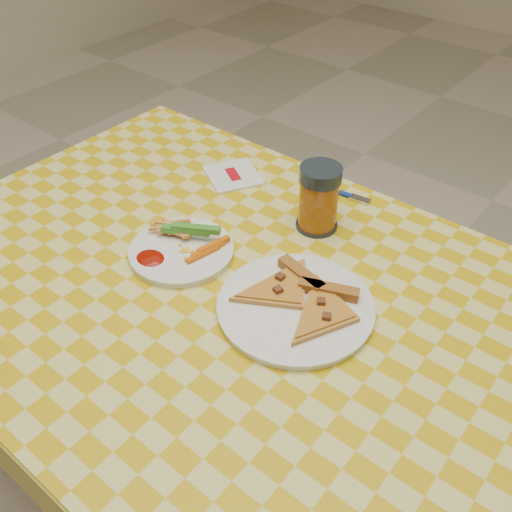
# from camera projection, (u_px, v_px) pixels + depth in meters

# --- Properties ---
(ground) EXTENTS (8.00, 8.00, 0.00)m
(ground) POSITION_uv_depth(u_px,v_px,m) (236.00, 493.00, 1.52)
(ground) COLOR beige
(ground) RESTS_ON ground
(table) EXTENTS (1.28, 0.88, 0.76)m
(table) POSITION_uv_depth(u_px,v_px,m) (229.00, 313.00, 1.08)
(table) COLOR white
(table) RESTS_ON ground
(plate_left) EXTENTS (0.26, 0.26, 0.01)m
(plate_left) POSITION_uv_depth(u_px,v_px,m) (182.00, 252.00, 1.10)
(plate_left) COLOR white
(plate_left) RESTS_ON table
(plate_right) EXTENTS (0.34, 0.34, 0.01)m
(plate_right) POSITION_uv_depth(u_px,v_px,m) (295.00, 308.00, 0.98)
(plate_right) COLOR white
(plate_right) RESTS_ON table
(fries_veggies) EXTENTS (0.17, 0.16, 0.04)m
(fries_veggies) POSITION_uv_depth(u_px,v_px,m) (183.00, 239.00, 1.10)
(fries_veggies) COLOR gold
(fries_veggies) RESTS_ON plate_left
(pizza_slices) EXTENTS (0.27, 0.24, 0.02)m
(pizza_slices) POSITION_uv_depth(u_px,v_px,m) (302.00, 298.00, 0.98)
(pizza_slices) COLOR #CC893E
(pizza_slices) RESTS_ON plate_right
(drink_glass) EXTENTS (0.09, 0.09, 0.14)m
(drink_glass) POSITION_uv_depth(u_px,v_px,m) (319.00, 199.00, 1.13)
(drink_glass) COLOR black
(drink_glass) RESTS_ON table
(napkin) EXTENTS (0.16, 0.16, 0.01)m
(napkin) POSITION_uv_depth(u_px,v_px,m) (233.00, 175.00, 1.32)
(napkin) COLOR silver
(napkin) RESTS_ON table
(fork) EXTENTS (0.14, 0.03, 0.01)m
(fork) POSITION_uv_depth(u_px,v_px,m) (340.00, 193.00, 1.26)
(fork) COLOR navy
(fork) RESTS_ON table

